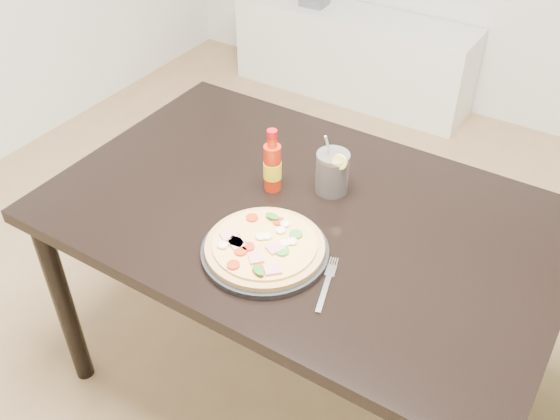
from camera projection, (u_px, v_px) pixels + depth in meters
The scene contains 8 objects.
floor at pixel (276, 407), 2.09m from camera, with size 4.50×4.50×0.00m, color #9E7A51.
dining_table at pixel (303, 232), 1.77m from camera, with size 1.40×0.90×0.75m.
plate at pixel (265, 251), 1.57m from camera, with size 0.32×0.32×0.02m, color black.
pizza at pixel (265, 246), 1.56m from camera, with size 0.30×0.30×0.03m.
hot_sauce_bottle at pixel (272, 166), 1.74m from camera, with size 0.05×0.05×0.19m.
cola_cup at pixel (332, 173), 1.75m from camera, with size 0.10×0.09×0.18m.
fork at pixel (327, 282), 1.49m from camera, with size 0.07×0.19×0.00m.
media_console at pixel (352, 55), 3.62m from camera, with size 1.40×0.34×0.50m, color white.
Camera 1 is at (0.65, -1.01, 1.83)m, focal length 40.00 mm.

